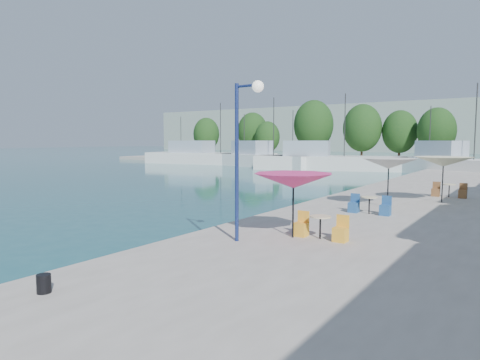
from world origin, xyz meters
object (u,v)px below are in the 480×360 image
Objects in this scene: trawler_02 at (262,159)px; umbrella_pink at (293,181)px; umbrella_white at (389,164)px; bollard at (44,284)px; umbrella_cream at (443,162)px; trawler_03 at (325,162)px; trawler_01 at (206,157)px; trawler_04 at (456,166)px; street_lamp at (245,132)px.

umbrella_pink is (25.96, -40.62, 1.44)m from trawler_02.
bollard is at bearing -99.63° from umbrella_white.
umbrella_cream is (1.91, 3.21, 0.01)m from umbrella_white.
umbrella_white is at bearing 80.37° from bollard.
trawler_03 is 42.90m from umbrella_pink.
umbrella_pink is at bearing -56.32° from trawler_01.
umbrella_white is at bearing -60.88° from trawler_04.
trawler_01 is 56.68m from umbrella_pink.
trawler_01 is 57.24m from street_lamp.
bollard is at bearing -91.51° from trawler_03.
umbrella_cream is at bearing 77.05° from umbrella_pink.
umbrella_white is (1.14, -31.11, 1.65)m from trawler_04.
trawler_02 is at bearing 129.73° from umbrella_white.
trawler_03 is (10.08, -0.80, -0.00)m from trawler_02.
trawler_04 is 5.92× the size of umbrella_pink.
trawler_03 is 33.77m from umbrella_cream.
trawler_03 is 7.34× the size of umbrella_white.
bollard is (-4.64, -19.31, -1.93)m from umbrella_cream.
trawler_03 is at bearing 123.39° from umbrella_cream.
trawler_04 is at bearing 90.53° from umbrella_pink.
trawler_01 is at bearing 131.83° from umbrella_pink.
trawler_01 is at bearing 142.94° from umbrella_cream.
street_lamp is at bearing -105.42° from umbrella_cream.
umbrella_pink is 0.91× the size of umbrella_cream.
umbrella_white reaches higher than bollard.
trawler_02 reaches higher than umbrella_white.
street_lamp is at bearing -58.01° from trawler_01.
bollard is (13.93, -47.47, -0.27)m from trawler_03.
street_lamp is (36.85, -43.70, 3.02)m from trawler_01.
umbrella_pink is (37.79, -42.22, 1.44)m from trawler_01.
umbrella_white is 3.73m from umbrella_cream.
umbrella_cream is (18.56, -28.16, 1.66)m from trawler_03.
trawler_01 is 37.52m from trawler_04.
umbrella_white is 10.17m from street_lamp.
trawler_01 is 1.20× the size of trawler_02.
trawler_03 and trawler_04 have the same top height.
trawler_03 is 3.93× the size of street_lamp.
umbrella_cream is 7.33× the size of bollard.
trawler_01 reaches higher than umbrella_white.
umbrella_cream is (40.47, -30.56, 1.66)m from trawler_01.
umbrella_white is (16.66, -31.37, 1.65)m from trawler_03.
umbrella_pink is at bearing 75.64° from bollard.
trawler_01 is 8.29× the size of umbrella_white.
umbrella_white is 16.44m from bollard.
umbrella_pink is 2.36m from street_lamp.
trawler_03 is 49.47m from bollard.
trawler_02 is 41.86m from umbrella_white.
trawler_01 is at bearing 138.79° from umbrella_white.
trawler_02 is at bearing -15.86° from trawler_01.
trawler_03 reaches higher than street_lamp.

